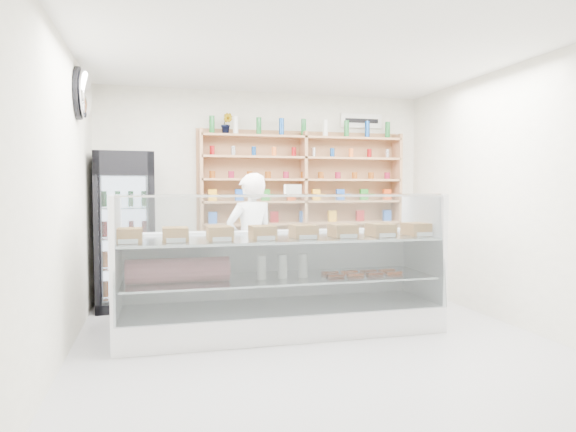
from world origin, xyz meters
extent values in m
plane|color=#A4A5A9|center=(0.00, 0.00, 0.00)|extent=(5.00, 5.00, 0.00)
plane|color=white|center=(0.00, 0.00, 2.80)|extent=(5.00, 5.00, 0.00)
plane|color=beige|center=(0.00, 2.50, 1.40)|extent=(4.50, 0.00, 4.50)
plane|color=beige|center=(0.00, -2.50, 1.40)|extent=(4.50, 0.00, 4.50)
plane|color=beige|center=(-2.25, 0.00, 1.40)|extent=(0.00, 5.00, 5.00)
plane|color=beige|center=(2.25, 0.00, 1.40)|extent=(0.00, 5.00, 5.00)
cube|color=white|center=(-0.23, 0.63, 0.14)|extent=(3.27, 0.93, 0.27)
cube|color=white|center=(-0.23, 1.06, 0.62)|extent=(3.27, 0.05, 0.69)
cube|color=silver|center=(-0.23, 0.63, 0.56)|extent=(3.14, 0.82, 0.02)
cube|color=silver|center=(-0.23, 0.63, 0.96)|extent=(3.21, 0.85, 0.02)
cube|color=silver|center=(-0.23, 0.18, 0.85)|extent=(3.21, 0.13, 1.14)
cube|color=silver|center=(-0.23, 0.58, 1.42)|extent=(3.21, 0.65, 0.01)
imported|color=silver|center=(-0.42, 1.38, 0.83)|extent=(0.70, 0.57, 1.66)
cube|color=black|center=(-1.85, 2.14, 0.96)|extent=(0.73, 0.71, 1.92)
cube|color=#35053E|center=(-1.87, 1.82, 1.78)|extent=(0.68, 0.07, 0.27)
cube|color=silver|center=(-1.87, 1.81, 0.87)|extent=(0.58, 0.05, 1.52)
cube|color=#A56F4E|center=(-0.90, 2.34, 1.59)|extent=(0.04, 0.28, 1.33)
cube|color=#A56F4E|center=(0.50, 2.34, 1.59)|extent=(0.04, 0.28, 1.33)
cube|color=#A56F4E|center=(1.90, 2.34, 1.59)|extent=(0.04, 0.28, 1.33)
cube|color=#A56F4E|center=(0.50, 2.34, 1.00)|extent=(2.80, 0.28, 0.03)
cube|color=#A56F4E|center=(0.50, 2.34, 1.30)|extent=(2.80, 0.28, 0.03)
cube|color=#A56F4E|center=(0.50, 2.34, 1.60)|extent=(2.80, 0.28, 0.03)
cube|color=#A56F4E|center=(0.50, 2.34, 1.90)|extent=(2.80, 0.28, 0.03)
cube|color=#A56F4E|center=(0.50, 2.34, 2.18)|extent=(2.80, 0.28, 0.03)
imported|color=#1E6626|center=(-0.56, 2.34, 2.33)|extent=(0.18, 0.17, 0.27)
ellipsoid|color=silver|center=(-2.17, 1.20, 2.45)|extent=(0.15, 0.50, 0.50)
cube|color=white|center=(1.40, 2.47, 2.45)|extent=(0.62, 0.03, 0.20)
camera|label=1|loc=(-1.47, -4.45, 1.47)|focal=32.00mm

